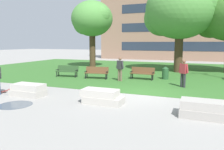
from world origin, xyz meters
TOP-DOWN VIEW (x-y plane):
  - ground_plane at (0.00, 0.00)m, footprint 140.00×140.00m
  - grass_lawn at (0.00, 10.00)m, footprint 40.00×20.00m
  - concrete_block_center at (-5.37, -2.37)m, footprint 1.80×0.90m
  - concrete_block_left at (-1.23, -2.23)m, footprint 1.90×0.90m
  - concrete_block_right at (3.08, -2.59)m, footprint 1.80×0.90m
  - skateboard at (-7.16, -2.42)m, footprint 0.29×1.03m
  - puddle at (-4.70, -3.92)m, footprint 1.50×1.50m
  - park_bench_near_right at (-4.43, 3.85)m, footprint 1.86×0.78m
  - park_bench_far_left at (-7.05, 3.83)m, footprint 1.86×0.78m
  - park_bench_far_right at (-1.11, 4.84)m, footprint 1.83×0.63m
  - tree_far_right at (0.91, 10.12)m, footprint 6.56×6.25m
  - tree_far_left at (-8.31, 10.76)m, footprint 4.71×4.49m
  - trash_bin at (0.49, 5.56)m, footprint 0.49×0.49m
  - person_bystander_near_lawn at (-2.41, 3.49)m, footprint 0.73×0.45m
  - person_bystander_far_lawn at (1.94, 2.83)m, footprint 0.65×0.42m
  - building_facade_distant at (2.04, 24.50)m, footprint 30.61×1.03m

SIDE VIEW (x-z plane):
  - ground_plane at x=0.00m, z-range 0.00..0.00m
  - puddle at x=-4.70m, z-range 0.00..0.01m
  - grass_lawn at x=0.00m, z-range 0.00..0.02m
  - skateboard at x=-7.16m, z-range 0.02..0.15m
  - concrete_block_center at x=-5.37m, z-range -0.01..0.63m
  - concrete_block_left at x=-1.23m, z-range -0.01..0.63m
  - concrete_block_right at x=3.08m, z-range -0.01..0.63m
  - trash_bin at x=0.49m, z-range 0.02..0.98m
  - park_bench_near_right at x=-4.43m, z-range 0.09..0.99m
  - park_bench_far_left at x=-7.05m, z-range 0.09..0.99m
  - park_bench_far_right at x=-1.11m, z-range 0.09..0.99m
  - person_bystander_far_lawn at x=1.94m, z-range 0.13..1.84m
  - person_bystander_near_lawn at x=-2.41m, z-range 0.13..1.84m
  - tree_far_left at x=-8.31m, z-range 1.63..8.86m
  - tree_far_right at x=0.91m, z-range 1.46..9.82m
  - building_facade_distant at x=2.04m, z-range -0.01..13.85m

